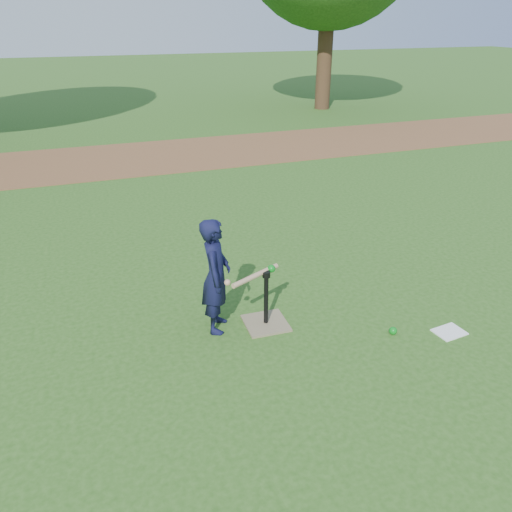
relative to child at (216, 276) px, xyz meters
name	(u,v)px	position (x,y,z in m)	size (l,w,h in m)	color
ground	(280,338)	(0.53, -0.40, -0.60)	(80.00, 80.00, 0.00)	#285116
dirt_strip	(154,156)	(0.53, 7.10, -0.59)	(24.00, 3.00, 0.01)	brown
child	(216,276)	(0.00, 0.00, 0.00)	(0.44, 0.29, 1.19)	black
wiffle_ball_ground	(393,331)	(1.62, -0.72, -0.56)	(0.08, 0.08, 0.08)	#0B8019
clipboard	(449,332)	(2.18, -0.89, -0.59)	(0.30, 0.23, 0.01)	white
batting_tee	(266,315)	(0.48, -0.12, -0.49)	(0.45, 0.45, 0.61)	#857454
swing_action	(256,275)	(0.37, -0.13, 0.01)	(0.61, 0.30, 0.09)	tan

